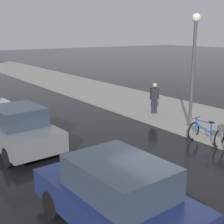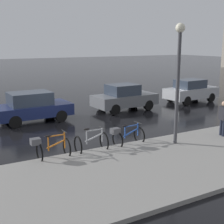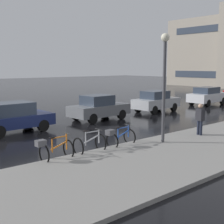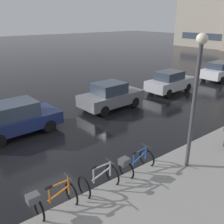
{
  "view_description": "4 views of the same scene",
  "coord_description": "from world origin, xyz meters",
  "views": [
    {
      "loc": [
        -5.79,
        -5.41,
        4.13
      ],
      "look_at": [
        0.73,
        3.71,
        1.24
      ],
      "focal_mm": 50.0,
      "sensor_mm": 36.0,
      "label": 1
    },
    {
      "loc": [
        13.95,
        -4.89,
        4.15
      ],
      "look_at": [
        1.3,
        2.19,
        0.91
      ],
      "focal_mm": 50.0,
      "sensor_mm": 36.0,
      "label": 2
    },
    {
      "loc": [
        13.46,
        -7.18,
        3.52
      ],
      "look_at": [
        1.85,
        2.66,
        1.24
      ],
      "focal_mm": 50.0,
      "sensor_mm": 36.0,
      "label": 3
    },
    {
      "loc": [
        9.2,
        -3.82,
        5.33
      ],
      "look_at": [
        0.13,
        3.26,
        0.92
      ],
      "focal_mm": 40.0,
      "sensor_mm": 36.0,
      "label": 4
    }
  ],
  "objects": [
    {
      "name": "bicycle_third",
      "position": [
        3.67,
        1.5,
        0.48
      ],
      "size": [
        0.84,
        1.48,
        0.93
      ],
      "color": "black",
      "rests_on": "ground"
    },
    {
      "name": "car_grey",
      "position": [
        -2.37,
        5.11,
        0.8
      ],
      "size": [
        2.02,
        4.06,
        1.63
      ],
      "color": "slate",
      "rests_on": "ground"
    },
    {
      "name": "car_navy",
      "position": [
        -2.29,
        -0.67,
        0.81
      ],
      "size": [
        2.07,
        3.99,
        1.6
      ],
      "color": "navy",
      "rests_on": "ground"
    },
    {
      "name": "car_white",
      "position": [
        -2.26,
        17.38,
        0.82
      ],
      "size": [
        1.98,
        4.2,
        1.6
      ],
      "color": "silver",
      "rests_on": "ground"
    },
    {
      "name": "ground_plane",
      "position": [
        0.0,
        0.0,
        0.0
      ],
      "size": [
        140.0,
        140.0,
        0.0
      ],
      "primitive_type": "plane",
      "color": "black"
    },
    {
      "name": "pedestrian",
      "position": [
        4.82,
        5.78,
        0.95
      ],
      "size": [
        0.44,
        0.32,
        1.68
      ],
      "color": "#1E2333",
      "rests_on": "ground"
    },
    {
      "name": "bicycle_nearest",
      "position": [
        3.65,
        -1.68,
        0.5
      ],
      "size": [
        0.75,
        1.35,
        1.02
      ],
      "color": "black",
      "rests_on": "ground"
    },
    {
      "name": "streetlamp",
      "position": [
        4.61,
        3.29,
        3.13
      ],
      "size": [
        0.36,
        0.36,
        4.87
      ],
      "color": "#424247",
      "rests_on": "ground"
    },
    {
      "name": "car_silver",
      "position": [
        -2.39,
        10.67,
        0.81
      ],
      "size": [
        1.96,
        4.02,
        1.61
      ],
      "color": "#B2B5BA",
      "rests_on": "ground"
    },
    {
      "name": "bicycle_second",
      "position": [
        3.65,
        -0.03,
        0.41
      ],
      "size": [
        0.77,
        1.17,
        1.0
      ],
      "color": "black",
      "rests_on": "ground"
    }
  ]
}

